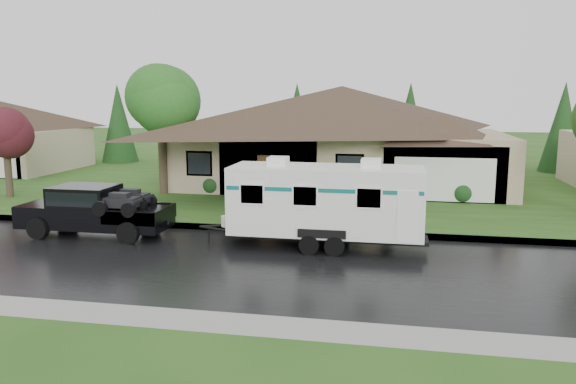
# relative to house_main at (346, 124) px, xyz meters

# --- Properties ---
(ground) EXTENTS (140.00, 140.00, 0.00)m
(ground) POSITION_rel_house_main_xyz_m (-2.29, -13.84, -3.59)
(ground) COLOR #284D18
(ground) RESTS_ON ground
(road) EXTENTS (140.00, 8.00, 0.01)m
(road) POSITION_rel_house_main_xyz_m (-2.29, -15.84, -3.59)
(road) COLOR black
(road) RESTS_ON ground
(curb) EXTENTS (140.00, 0.50, 0.15)m
(curb) POSITION_rel_house_main_xyz_m (-2.29, -11.59, -3.52)
(curb) COLOR gray
(curb) RESTS_ON ground
(lawn) EXTENTS (140.00, 26.00, 0.15)m
(lawn) POSITION_rel_house_main_xyz_m (-2.29, 1.16, -3.52)
(lawn) COLOR #284D18
(lawn) RESTS_ON ground
(house_main) EXTENTS (19.44, 10.80, 6.90)m
(house_main) POSITION_rel_house_main_xyz_m (0.00, 0.00, 0.00)
(house_main) COLOR tan
(house_main) RESTS_ON lawn
(tree_left_green) EXTENTS (4.04, 4.04, 6.68)m
(tree_left_green) POSITION_rel_house_main_xyz_m (-9.07, -4.94, 1.20)
(tree_left_green) COLOR #382B1E
(tree_left_green) RESTS_ON lawn
(tree_red) EXTENTS (2.76, 2.76, 4.57)m
(tree_red) POSITION_rel_house_main_xyz_m (-16.35, -7.32, -0.28)
(tree_red) COLOR #382B1E
(tree_red) RESTS_ON lawn
(shrub_row) EXTENTS (13.60, 1.00, 1.00)m
(shrub_row) POSITION_rel_house_main_xyz_m (-0.29, -4.54, -2.94)
(shrub_row) COLOR #143814
(shrub_row) RESTS_ON lawn
(pickup_truck) EXTENTS (5.61, 2.13, 1.87)m
(pickup_truck) POSITION_rel_house_main_xyz_m (-8.29, -13.36, -2.59)
(pickup_truck) COLOR black
(pickup_truck) RESTS_ON ground
(travel_trailer) EXTENTS (6.92, 2.43, 3.10)m
(travel_trailer) POSITION_rel_house_main_xyz_m (0.51, -13.36, -1.95)
(travel_trailer) COLOR white
(travel_trailer) RESTS_ON ground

